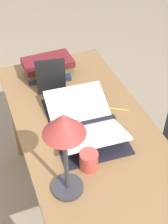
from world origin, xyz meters
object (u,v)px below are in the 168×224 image
(open_book, at_px, (84,121))
(coffee_mug, at_px, (89,160))
(book_standing_upright, at_px, (51,77))
(pencil, at_px, (115,109))
(book_stack_tall, at_px, (48,67))
(reading_lamp, at_px, (64,134))

(open_book, distance_m, coffee_mug, 0.27)
(book_standing_upright, bearing_deg, open_book, -156.15)
(coffee_mug, xyz_separation_m, pencil, (0.31, -0.28, -0.04))
(book_standing_upright, height_order, pencil, book_standing_upright)
(book_standing_upright, distance_m, pencil, 0.40)
(pencil, bearing_deg, book_standing_upright, 46.06)
(pencil, bearing_deg, book_stack_tall, 28.40)
(reading_lamp, bearing_deg, book_stack_tall, -10.73)
(book_standing_upright, xyz_separation_m, coffee_mug, (-0.58, -0.00, -0.06))
(open_book, bearing_deg, pencil, -71.08)
(book_stack_tall, bearing_deg, coffee_mug, 177.58)
(reading_lamp, bearing_deg, book_standing_upright, -10.89)
(reading_lamp, bearing_deg, open_book, -31.42)
(open_book, relative_size, reading_lamp, 1.27)
(book_stack_tall, xyz_separation_m, book_standing_upright, (-0.18, 0.03, 0.06))
(coffee_mug, distance_m, pencil, 0.42)
(book_stack_tall, relative_size, book_standing_upright, 1.39)
(reading_lamp, distance_m, coffee_mug, 0.32)
(coffee_mug, bearing_deg, reading_lamp, 120.85)
(open_book, xyz_separation_m, book_standing_upright, (0.32, 0.08, 0.08))
(pencil, bearing_deg, open_book, 105.53)
(book_stack_tall, xyz_separation_m, reading_lamp, (-0.84, 0.16, 0.28))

